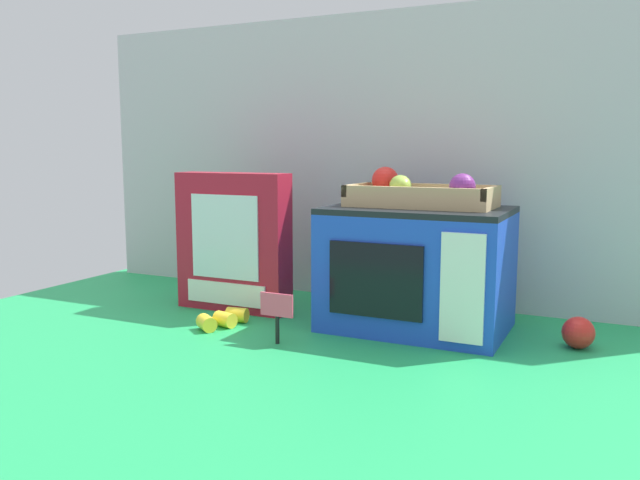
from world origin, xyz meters
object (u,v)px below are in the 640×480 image
(cookie_set_box, at_px, (233,242))
(loose_toy_banana, at_px, (223,319))
(price_sign, at_px, (277,310))
(loose_toy_apple, at_px, (578,333))
(food_groups_crate, at_px, (418,195))
(toy_microwave, at_px, (417,269))

(cookie_set_box, xyz_separation_m, loose_toy_banana, (0.06, -0.14, -0.14))
(price_sign, xyz_separation_m, loose_toy_banana, (-0.16, 0.06, -0.05))
(cookie_set_box, distance_m, price_sign, 0.31)
(cookie_set_box, height_order, loose_toy_apple, cookie_set_box)
(food_groups_crate, xyz_separation_m, loose_toy_banana, (-0.37, -0.19, -0.26))
(toy_microwave, height_order, loose_toy_banana, toy_microwave)
(food_groups_crate, xyz_separation_m, price_sign, (-0.20, -0.25, -0.21))
(food_groups_crate, bearing_deg, loose_toy_apple, -4.27)
(toy_microwave, distance_m, food_groups_crate, 0.15)
(cookie_set_box, bearing_deg, loose_toy_apple, 1.98)
(toy_microwave, relative_size, loose_toy_apple, 6.08)
(cookie_set_box, relative_size, loose_toy_apple, 5.28)
(price_sign, distance_m, loose_toy_apple, 0.57)
(price_sign, relative_size, loose_toy_apple, 1.65)
(food_groups_crate, height_order, cookie_set_box, food_groups_crate)
(food_groups_crate, distance_m, price_sign, 0.38)
(loose_toy_banana, bearing_deg, toy_microwave, 23.63)
(price_sign, relative_size, loose_toy_banana, 0.77)
(food_groups_crate, distance_m, loose_toy_apple, 0.41)
(cookie_set_box, height_order, price_sign, cookie_set_box)
(toy_microwave, bearing_deg, food_groups_crate, 108.37)
(toy_microwave, height_order, loose_toy_apple, toy_microwave)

